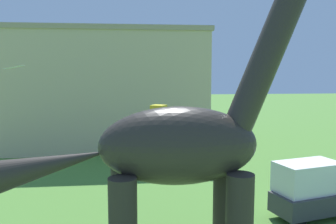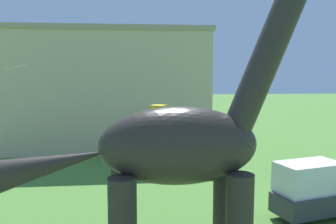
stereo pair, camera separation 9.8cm
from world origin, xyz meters
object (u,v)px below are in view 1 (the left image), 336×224
dinosaur_sculpture (177,146)px  kite_mid_right (159,114)px  kite_apex (14,67)px  parked_box_truck (319,189)px

dinosaur_sculpture → kite_mid_right: 2.06m
kite_apex → dinosaur_sculpture: bearing=-45.8°
parked_box_truck → kite_mid_right: kite_mid_right is taller
kite_mid_right → dinosaur_sculpture: bearing=-71.8°
dinosaur_sculpture → parked_box_truck: dinosaur_sculpture is taller
kite_apex → kite_mid_right: kite_apex is taller
parked_box_truck → kite_apex: (-17.44, 3.71, 6.88)m
dinosaur_sculpture → kite_mid_right: (-0.56, 1.71, 1.02)m
parked_box_truck → dinosaur_sculpture: bearing=-164.3°
kite_apex → kite_mid_right: 10.94m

